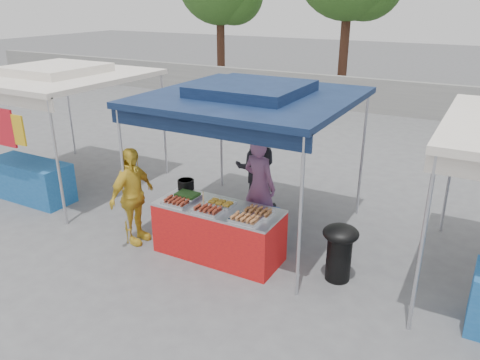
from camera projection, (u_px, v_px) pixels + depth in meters
The scene contains 20 objects.
ground_plane at pixel (222, 252), 7.57m from camera, with size 80.00×80.00×0.00m, color #5A5A5C.
back_wall at pixel (383, 97), 16.32m from camera, with size 40.00×0.25×1.20m, color gray.
main_canopy at pixel (251, 96), 7.50m from camera, with size 3.20×3.20×2.57m.
neighbor_stall_left at pixel (45, 116), 9.48m from camera, with size 3.20×3.20×2.57m.
vendor_table at pixel (219, 231), 7.34m from camera, with size 2.00×0.80×0.85m.
food_tray_fl at pixel (177, 202), 7.26m from camera, with size 0.42×0.30×0.07m.
food_tray_fm at pixel (208, 210), 6.99m from camera, with size 0.42×0.30×0.07m.
food_tray_fr at pixel (245, 219), 6.70m from camera, with size 0.42×0.30×0.07m.
food_tray_bl at pixel (187, 195), 7.50m from camera, with size 0.42×0.30×0.07m.
food_tray_bm at pixel (221, 203), 7.21m from camera, with size 0.42×0.30×0.07m.
food_tray_br at pixel (258, 212), 6.92m from camera, with size 0.42×0.30×0.07m.
cooking_pot at pixel (186, 184), 7.82m from camera, with size 0.27×0.27×0.16m, color black.
skewer_cup at pixel (203, 206), 7.08m from camera, with size 0.08×0.08×0.10m, color #BBBCC3.
wok_burner at pixel (340, 248), 6.67m from camera, with size 0.52×0.52×0.87m.
crate_left at pixel (224, 228), 8.03m from camera, with size 0.53×0.37×0.32m, color #143CA2.
crate_right at pixel (263, 232), 7.89m from camera, with size 0.51×0.36×0.31m, color #143CA2.
crate_stacked at pixel (263, 216), 7.79m from camera, with size 0.47×0.33×0.28m, color #143CA2.
vendor_woman at pixel (259, 186), 7.90m from camera, with size 0.64×0.42×1.74m, color #895780.
helper_man at pixel (256, 168), 8.87m from camera, with size 0.81×0.63×1.66m, color black.
customer_person at pixel (132, 196), 7.62m from camera, with size 0.96×0.40×1.64m, color gold.
Camera 1 is at (3.45, -5.66, 3.85)m, focal length 35.00 mm.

